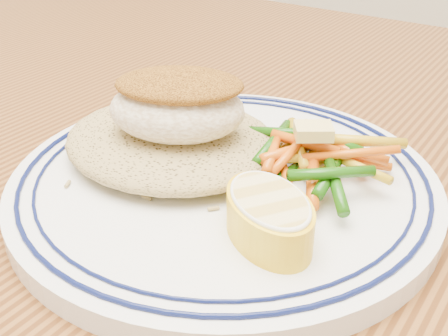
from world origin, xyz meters
TOP-DOWN VIEW (x-y plane):
  - dining_table at (0.00, 0.00)m, footprint 1.50×0.90m
  - plate at (0.05, -0.05)m, footprint 0.28×0.28m
  - rice_pilaf at (0.00, -0.05)m, footprint 0.15×0.14m
  - fish_fillet at (0.02, -0.05)m, footprint 0.11×0.10m
  - vegetable_pile at (0.09, -0.01)m, footprint 0.11×0.10m
  - butter_pat at (0.09, -0.02)m, footprint 0.03×0.03m
  - lemon_wedge at (0.11, -0.09)m, footprint 0.09×0.09m

SIDE VIEW (x-z plane):
  - dining_table at x=0.00m, z-range 0.28..1.03m
  - plate at x=0.05m, z-range 0.75..0.77m
  - vegetable_pile at x=0.09m, z-range 0.76..0.79m
  - lemon_wedge at x=0.11m, z-range 0.77..0.79m
  - rice_pilaf at x=0.00m, z-range 0.77..0.79m
  - butter_pat at x=0.09m, z-range 0.79..0.80m
  - fish_fillet at x=0.02m, z-range 0.79..0.83m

